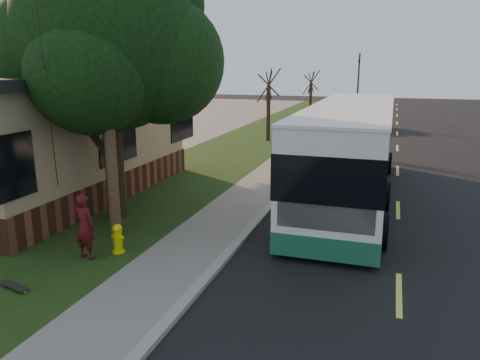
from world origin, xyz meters
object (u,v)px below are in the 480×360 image
object	(u,v)px
transit_bus	(350,149)
distant_car	(365,119)
bare_tree_far	(311,96)
traffic_signal	(358,81)
skateboarder	(85,226)
skateboard_spare	(13,286)
fire_hydrant	(118,239)
dumpster	(3,176)
utility_pole	(104,63)
leafy_tree	(110,43)
bare_tree_near	(268,106)

from	to	relation	value
transit_bus	distant_car	world-z (taller)	transit_bus
bare_tree_far	traffic_signal	bearing A→B (deg)	48.81
skateboarder	skateboard_spare	distance (m)	2.03
traffic_signal	distant_car	xyz separation A→B (m)	(1.26, -8.41, -2.45)
skateboarder	distant_car	size ratio (longest dim) A/B	0.38
skateboarder	transit_bus	bearing A→B (deg)	-118.23
skateboard_spare	distant_car	xyz separation A→B (m)	(5.39, 27.93, 0.59)
fire_hydrant	bare_tree_far	xyz separation A→B (m)	(-0.40, 30.00, 1.57)
bare_tree_far	skateboard_spare	size ratio (longest dim) A/B	4.82
skateboard_spare	distant_car	distance (m)	28.46
dumpster	distant_car	xyz separation A→B (m)	(11.26, 22.10, 0.02)
bare_tree_far	transit_bus	world-z (taller)	bare_tree_far
distant_car	transit_bus	bearing A→B (deg)	-84.25
traffic_signal	distant_car	bearing A→B (deg)	-81.46
fire_hydrant	utility_pole	xyz separation A→B (m)	(-0.71, 0.99, 4.20)
leafy_tree	transit_bus	bearing A→B (deg)	32.93
leafy_tree	dumpster	xyz separation A→B (m)	(-5.33, 0.83, -4.47)
traffic_signal	transit_bus	xyz separation A→B (m)	(1.82, -27.15, -1.41)
bare_tree_far	transit_bus	xyz separation A→B (m)	(5.32, -23.15, -0.25)
distant_car	leafy_tree	bearing A→B (deg)	-100.45
skateboard_spare	bare_tree_near	bearing A→B (deg)	89.66
skateboard_spare	dumpster	xyz separation A→B (m)	(-5.88, 5.83, 0.57)
fire_hydrant	skateboard_spare	world-z (taller)	fire_hydrant
bare_tree_near	bare_tree_far	world-z (taller)	bare_tree_near
skateboarder	skateboard_spare	xyz separation A→B (m)	(-0.49, -1.82, -0.74)
leafy_tree	transit_bus	size ratio (longest dim) A/B	0.64
traffic_signal	dumpster	bearing A→B (deg)	-108.14
leafy_tree	bare_tree_far	xyz separation A→B (m)	(1.17, 27.35, -3.16)
skateboarder	skateboard_spare	bearing A→B (deg)	83.14
bare_tree_far	skateboarder	world-z (taller)	bare_tree_far
bare_tree_far	skateboarder	distance (m)	30.55
transit_bus	bare_tree_far	bearing A→B (deg)	102.94
fire_hydrant	skateboard_spare	size ratio (longest dim) A/B	0.89
skateboarder	distant_car	world-z (taller)	skateboarder
dumpster	distant_car	distance (m)	24.81
leafy_tree	distant_car	world-z (taller)	leafy_tree
utility_pole	skateboarder	bearing A→B (deg)	-83.50
utility_pole	transit_bus	size ratio (longest dim) A/B	0.75
transit_bus	skateboarder	bearing A→B (deg)	-126.44
traffic_signal	transit_bus	world-z (taller)	traffic_signal
traffic_signal	skateboard_spare	world-z (taller)	traffic_signal
utility_pole	leafy_tree	bearing A→B (deg)	117.60
bare_tree_near	dumpster	distance (m)	15.77
leafy_tree	skateboarder	xyz separation A→B (m)	(1.04, -3.18, -4.30)
fire_hydrant	leafy_tree	bearing A→B (deg)	120.67
bare_tree_near	dumpster	xyz separation A→B (m)	(-6.00, -14.52, -1.45)
skateboarder	dumpster	bearing A→B (deg)	-24.00
fire_hydrant	skateboard_spare	xyz separation A→B (m)	(-1.02, -2.35, -0.31)
transit_bus	skateboard_spare	bearing A→B (deg)	-122.85
fire_hydrant	utility_pole	distance (m)	4.37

